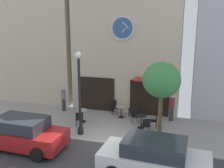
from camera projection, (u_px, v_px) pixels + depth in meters
The scene contains 17 objects.
ground_plane at pixel (106, 147), 12.78m from camera, with size 29.32×10.35×0.13m.
clock_building at pixel (127, 26), 17.44m from camera, with size 7.28×3.44×11.05m.
street_lamp at pixel (80, 94), 13.74m from camera, with size 0.36×0.36×4.50m.
street_tree at pixel (162, 81), 12.55m from camera, with size 1.84×1.66×4.13m.
cafe_table_near_curb at pixel (82, 114), 15.92m from camera, with size 0.64×0.64×0.76m.
cafe_table_leftmost at pixel (121, 110), 16.63m from camera, with size 0.71×0.71×0.74m.
cafe_table_center at pixel (141, 120), 14.95m from camera, with size 0.62×0.62×0.77m.
cafe_chair_near_tree at pixel (146, 125), 14.16m from camera, with size 0.51×0.51×0.90m.
cafe_chair_mid_row at pixel (79, 118), 15.13m from camera, with size 0.50×0.50×0.90m.
cafe_chair_right_end at pixel (155, 120), 14.92m from camera, with size 0.47×0.47×0.90m.
cafe_chair_facing_street at pixel (114, 106), 17.31m from camera, with size 0.56×0.56×0.90m.
cafe_chair_corner at pixel (134, 115), 15.73m from camera, with size 0.55×0.55×0.90m.
cafe_chair_facing_wall at pixel (133, 109), 16.81m from camera, with size 0.50×0.50×0.90m.
pedestrian_grey at pixel (63, 99), 17.82m from camera, with size 0.45×0.45×1.67m.
pedestrian_maroon at pixel (172, 107), 16.02m from camera, with size 0.42×0.42×1.67m.
parked_car_red at pixel (21, 133), 12.54m from camera, with size 4.33×2.08×1.55m.
parked_car_white at pixel (154, 158), 10.25m from camera, with size 4.39×2.20×1.55m.
Camera 1 is at (3.58, -11.47, 5.97)m, focal length 41.82 mm.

